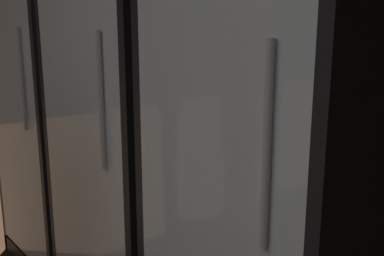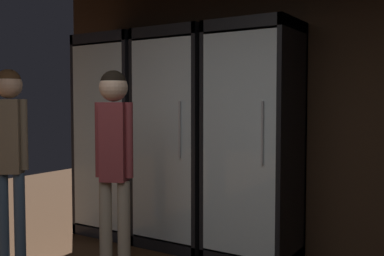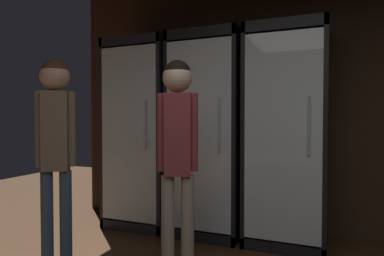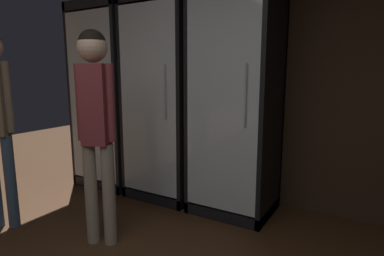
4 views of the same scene
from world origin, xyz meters
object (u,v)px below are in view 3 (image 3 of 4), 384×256
(cooler_left, at_px, (210,136))
(cooler_center, at_px, (286,138))
(shopper_near, at_px, (178,142))
(shopper_far, at_px, (56,134))
(cooler_far_left, at_px, (145,135))

(cooler_left, bearing_deg, cooler_center, -0.15)
(shopper_near, bearing_deg, cooler_left, 97.16)
(shopper_near, xyz_separation_m, shopper_far, (-0.91, -0.24, 0.05))
(cooler_center, height_order, shopper_far, cooler_center)
(cooler_left, height_order, shopper_near, cooler_left)
(shopper_far, bearing_deg, cooler_far_left, 90.72)
(cooler_far_left, distance_m, cooler_left, 0.79)
(cooler_left, height_order, cooler_center, same)
(cooler_far_left, height_order, shopper_far, cooler_far_left)
(cooler_center, distance_m, shopper_near, 1.31)
(cooler_left, xyz_separation_m, cooler_center, (0.78, -0.00, -0.00))
(cooler_left, relative_size, shopper_near, 1.28)
(cooler_left, xyz_separation_m, shopper_near, (0.14, -1.14, 0.02))
(cooler_far_left, bearing_deg, cooler_center, -0.07)
(cooler_far_left, xyz_separation_m, shopper_far, (0.02, -1.37, 0.07))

